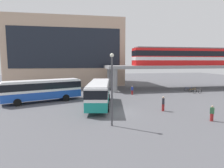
{
  "coord_description": "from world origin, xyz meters",
  "views": [
    {
      "loc": [
        -4.68,
        -21.43,
        5.95
      ],
      "look_at": [
        1.13,
        9.71,
        2.2
      ],
      "focal_mm": 30.9,
      "sensor_mm": 36.0,
      "label": 1
    }
  ],
  "objects_px": {
    "station_building": "(68,53)",
    "bicycle_silver": "(197,91)",
    "bus_main": "(99,91)",
    "bus_secondary": "(43,88)",
    "bicycle_orange": "(193,90)",
    "pedestrian_by_bike_rack": "(132,90)",
    "pedestrian_waiting_near_stop": "(212,114)",
    "pedestrian_walking_across": "(163,104)",
    "bicycle_blue": "(188,89)",
    "train": "(183,56)"
  },
  "relations": [
    {
      "from": "bicycle_silver",
      "to": "bus_secondary",
      "type": "bearing_deg",
      "value": -174.57
    },
    {
      "from": "bus_secondary",
      "to": "train",
      "type": "bearing_deg",
      "value": 18.55
    },
    {
      "from": "bicycle_blue",
      "to": "pedestrian_walking_across",
      "type": "xyz_separation_m",
      "value": [
        -11.85,
        -13.52,
        0.48
      ]
    },
    {
      "from": "train",
      "to": "bicycle_orange",
      "type": "distance_m",
      "value": 8.66
    },
    {
      "from": "bus_main",
      "to": "bicycle_orange",
      "type": "relative_size",
      "value": 6.32
    },
    {
      "from": "bus_main",
      "to": "bus_secondary",
      "type": "xyz_separation_m",
      "value": [
        -7.84,
        4.23,
        0.0
      ]
    },
    {
      "from": "bicycle_blue",
      "to": "bicycle_orange",
      "type": "bearing_deg",
      "value": -89.5
    },
    {
      "from": "station_building",
      "to": "bus_main",
      "type": "height_order",
      "value": "station_building"
    },
    {
      "from": "bus_main",
      "to": "pedestrian_waiting_near_stop",
      "type": "height_order",
      "value": "bus_main"
    },
    {
      "from": "station_building",
      "to": "bicycle_silver",
      "type": "xyz_separation_m",
      "value": [
        24.27,
        -20.55,
        -7.77
      ]
    },
    {
      "from": "bus_main",
      "to": "pedestrian_walking_across",
      "type": "height_order",
      "value": "bus_main"
    },
    {
      "from": "bus_main",
      "to": "pedestrian_waiting_near_stop",
      "type": "bearing_deg",
      "value": -39.82
    },
    {
      "from": "bicycle_blue",
      "to": "pedestrian_walking_across",
      "type": "distance_m",
      "value": 17.98
    },
    {
      "from": "bus_main",
      "to": "bus_secondary",
      "type": "relative_size",
      "value": 1.01
    },
    {
      "from": "train",
      "to": "bus_main",
      "type": "bearing_deg",
      "value": -145.8
    },
    {
      "from": "bicycle_blue",
      "to": "pedestrian_walking_across",
      "type": "relative_size",
      "value": 0.96
    },
    {
      "from": "pedestrian_waiting_near_stop",
      "to": "pedestrian_walking_across",
      "type": "height_order",
      "value": "pedestrian_walking_across"
    },
    {
      "from": "train",
      "to": "pedestrian_by_bike_rack",
      "type": "xyz_separation_m",
      "value": [
        -13.07,
        -5.83,
        -6.29
      ]
    },
    {
      "from": "bus_main",
      "to": "bicycle_silver",
      "type": "xyz_separation_m",
      "value": [
        19.23,
        6.81,
        -1.63
      ]
    },
    {
      "from": "train",
      "to": "bus_secondary",
      "type": "bearing_deg",
      "value": -161.45
    },
    {
      "from": "train",
      "to": "pedestrian_waiting_near_stop",
      "type": "relative_size",
      "value": 14.06
    },
    {
      "from": "station_building",
      "to": "bicycle_orange",
      "type": "distance_m",
      "value": 31.84
    },
    {
      "from": "train",
      "to": "pedestrian_walking_across",
      "type": "distance_m",
      "value": 22.58
    },
    {
      "from": "bus_secondary",
      "to": "pedestrian_by_bike_rack",
      "type": "bearing_deg",
      "value": 13.36
    },
    {
      "from": "bicycle_silver",
      "to": "pedestrian_waiting_near_stop",
      "type": "relative_size",
      "value": 1.13
    },
    {
      "from": "bus_main",
      "to": "station_building",
      "type": "bearing_deg",
      "value": 100.44
    },
    {
      "from": "station_building",
      "to": "bicycle_blue",
      "type": "distance_m",
      "value": 31.02
    },
    {
      "from": "bus_secondary",
      "to": "pedestrian_walking_across",
      "type": "relative_size",
      "value": 6.33
    },
    {
      "from": "pedestrian_waiting_near_stop",
      "to": "pedestrian_walking_across",
      "type": "xyz_separation_m",
      "value": [
        -3.06,
        4.54,
        0.1
      ]
    },
    {
      "from": "bus_secondary",
      "to": "bus_main",
      "type": "bearing_deg",
      "value": -28.35
    },
    {
      "from": "pedestrian_waiting_near_stop",
      "to": "station_building",
      "type": "bearing_deg",
      "value": 113.1
    },
    {
      "from": "pedestrian_walking_across",
      "to": "bicycle_silver",
      "type": "bearing_deg",
      "value": 42.15
    },
    {
      "from": "bicycle_silver",
      "to": "pedestrian_walking_across",
      "type": "distance_m",
      "value": 16.18
    },
    {
      "from": "station_building",
      "to": "bicycle_blue",
      "type": "xyz_separation_m",
      "value": [
        24.12,
        -17.88,
        -7.77
      ]
    },
    {
      "from": "bicycle_orange",
      "to": "pedestrian_by_bike_rack",
      "type": "bearing_deg",
      "value": -178.25
    },
    {
      "from": "train",
      "to": "bicycle_silver",
      "type": "height_order",
      "value": "train"
    },
    {
      "from": "station_building",
      "to": "bus_main",
      "type": "xyz_separation_m",
      "value": [
        5.04,
        -27.36,
        -6.14
      ]
    },
    {
      "from": "station_building",
      "to": "train",
      "type": "xyz_separation_m",
      "value": [
        24.99,
        -13.8,
        -1.1
      ]
    },
    {
      "from": "bicycle_silver",
      "to": "pedestrian_walking_across",
      "type": "xyz_separation_m",
      "value": [
        -11.99,
        -10.86,
        0.48
      ]
    },
    {
      "from": "bicycle_orange",
      "to": "pedestrian_walking_across",
      "type": "xyz_separation_m",
      "value": [
        -11.86,
        -12.15,
        0.48
      ]
    },
    {
      "from": "station_building",
      "to": "pedestrian_walking_across",
      "type": "distance_m",
      "value": 34.5
    },
    {
      "from": "station_building",
      "to": "bicycle_silver",
      "type": "distance_m",
      "value": 32.74
    },
    {
      "from": "bus_secondary",
      "to": "bicycle_blue",
      "type": "relative_size",
      "value": 6.58
    },
    {
      "from": "bicycle_blue",
      "to": "pedestrian_waiting_near_stop",
      "type": "relative_size",
      "value": 1.08
    },
    {
      "from": "train",
      "to": "pedestrian_by_bike_rack",
      "type": "height_order",
      "value": "train"
    },
    {
      "from": "station_building",
      "to": "pedestrian_walking_across",
      "type": "height_order",
      "value": "station_building"
    },
    {
      "from": "station_building",
      "to": "bicycle_orange",
      "type": "bearing_deg",
      "value": -38.59
    },
    {
      "from": "bicycle_silver",
      "to": "pedestrian_walking_across",
      "type": "height_order",
      "value": "pedestrian_walking_across"
    },
    {
      "from": "pedestrian_waiting_near_stop",
      "to": "pedestrian_walking_across",
      "type": "relative_size",
      "value": 0.89
    },
    {
      "from": "pedestrian_walking_across",
      "to": "train",
      "type": "bearing_deg",
      "value": 54.17
    }
  ]
}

